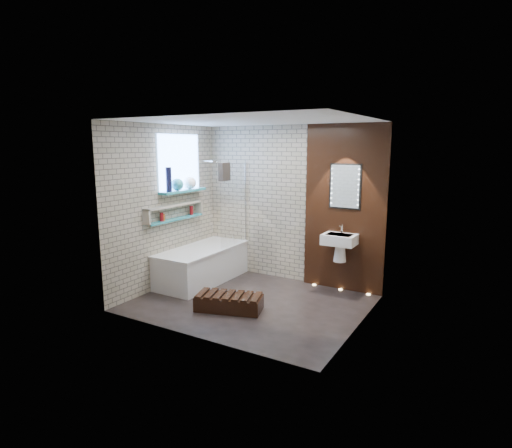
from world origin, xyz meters
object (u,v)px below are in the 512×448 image
Objects in this scene: bath_screen at (234,205)px; washbasin at (340,243)px; bathtub at (202,264)px; led_mirror at (345,186)px; walnut_step at (229,303)px.

bath_screen is 2.41× the size of washbasin.
washbasin is (2.17, 0.62, 0.50)m from bathtub.
bath_screen is (0.35, 0.44, 0.99)m from bathtub.
led_mirror is at bearing 10.66° from bath_screen.
led_mirror is at bearing 90.00° from washbasin.
led_mirror is (1.82, 0.34, 0.37)m from bath_screen.
bathtub is 2.49× the size of led_mirror.
washbasin is at bearing 53.82° from walnut_step.
walnut_step is (0.75, -1.28, -1.18)m from bath_screen.
led_mirror is 2.49m from walnut_step.
bath_screen is 2.00× the size of led_mirror.
bathtub is at bearing 142.68° from walnut_step.
bath_screen is at bearing -174.22° from washbasin.
bath_screen is 1.89m from washbasin.
bathtub is 1.90× the size of walnut_step.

